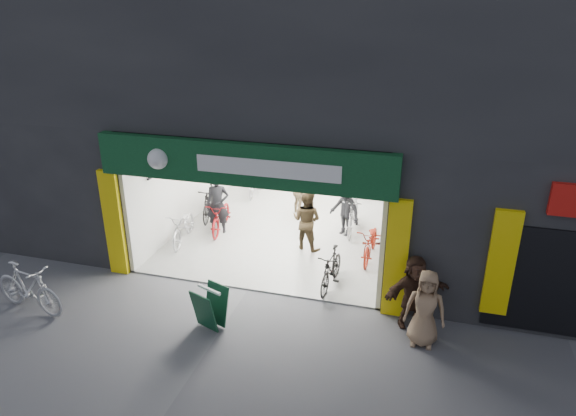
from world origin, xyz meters
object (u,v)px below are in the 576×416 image
at_px(bike_right_front, 331,269).
at_px(pedestrian_near, 425,308).
at_px(sandwich_board, 210,307).
at_px(bike_left_front, 184,226).
at_px(parked_bike, 28,288).

distance_m(bike_right_front, pedestrian_near, 2.62).
xyz_separation_m(bike_right_front, sandwich_board, (-2.03, -2.17, 0.01)).
height_order(bike_right_front, sandwich_board, bike_right_front).
bearing_deg(bike_left_front, parked_bike, -122.33).
bearing_deg(parked_bike, pedestrian_near, -72.26).
distance_m(bike_right_front, sandwich_board, 2.97).
xyz_separation_m(parked_bike, pedestrian_near, (8.03, 1.11, 0.23)).
distance_m(bike_left_front, bike_right_front, 4.47).
bearing_deg(pedestrian_near, bike_left_front, 157.12).
distance_m(parked_bike, sandwich_board, 3.94).
bearing_deg(pedestrian_near, parked_bike, -171.50).
distance_m(parked_bike, pedestrian_near, 8.11).
xyz_separation_m(bike_left_front, sandwich_board, (2.27, -3.40, 0.02)).
bearing_deg(parked_bike, bike_left_front, -12.91).
xyz_separation_m(bike_left_front, pedestrian_near, (6.39, -2.78, 0.32)).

